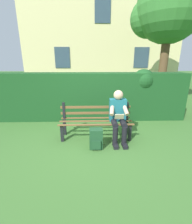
# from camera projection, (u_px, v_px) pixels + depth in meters

# --- Properties ---
(ground) EXTENTS (60.00, 60.00, 0.00)m
(ground) POSITION_uv_depth(u_px,v_px,m) (96.00, 137.00, 3.87)
(ground) COLOR #3D6B2D
(park_bench) EXTENTS (1.72, 0.52, 0.83)m
(park_bench) POSITION_uv_depth(u_px,v_px,m) (96.00, 121.00, 3.81)
(park_bench) COLOR black
(park_bench) RESTS_ON ground
(person_seated) EXTENTS (0.44, 0.73, 1.16)m
(person_seated) POSITION_uv_depth(u_px,v_px,m) (118.00, 115.00, 3.60)
(person_seated) COLOR #1E6672
(person_seated) RESTS_ON ground
(hedge_backdrop) EXTENTS (6.56, 0.82, 1.57)m
(hedge_backdrop) POSITION_uv_depth(u_px,v_px,m) (81.00, 95.00, 5.01)
(hedge_backdrop) COLOR #19471E
(hedge_backdrop) RESTS_ON ground
(tree) EXTENTS (2.72, 2.59, 5.04)m
(tree) POSITION_uv_depth(u_px,v_px,m) (166.00, 11.00, 6.09)
(tree) COLOR brown
(tree) RESTS_ON ground
(building_facade) EXTENTS (9.61, 3.12, 7.24)m
(building_facade) POSITION_uv_depth(u_px,v_px,m) (101.00, 33.00, 10.54)
(building_facade) COLOR beige
(building_facade) RESTS_ON ground
(backpack) EXTENTS (0.27, 0.27, 0.44)m
(backpack) POSITION_uv_depth(u_px,v_px,m) (96.00, 139.00, 3.32)
(backpack) COLOR #1E4728
(backpack) RESTS_ON ground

